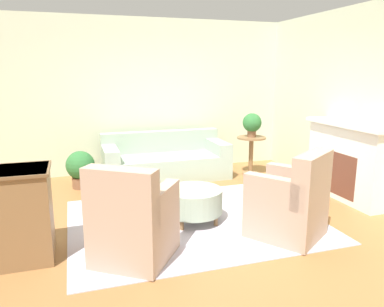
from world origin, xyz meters
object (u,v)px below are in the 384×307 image
(armchair_right, at_px, (291,204))
(ottoman_table, at_px, (193,201))
(vase_mantel_near, at_px, (351,117))
(potted_plant_on_side_table, at_px, (252,123))
(potted_plant_floor, at_px, (81,167))
(side_table, at_px, (251,149))
(armchair_left, at_px, (132,223))
(couch, at_px, (165,161))

(armchair_right, height_order, ottoman_table, armchair_right)
(vase_mantel_near, distance_m, potted_plant_on_side_table, 1.81)
(vase_mantel_near, bearing_deg, potted_plant_floor, 155.01)
(armchair_right, xyz_separation_m, side_table, (0.78, 2.55, 0.07))
(armchair_right, distance_m, potted_plant_floor, 3.45)
(ottoman_table, relative_size, potted_plant_on_side_table, 1.69)
(armchair_left, height_order, ottoman_table, armchair_left)
(ottoman_table, xyz_separation_m, side_table, (1.69, 1.79, 0.19))
(side_table, bearing_deg, potted_plant_on_side_table, -45.00)
(ottoman_table, xyz_separation_m, potted_plant_floor, (-1.30, 1.90, 0.06))
(armchair_right, xyz_separation_m, potted_plant_on_side_table, (0.78, 2.55, 0.55))
(ottoman_table, distance_m, potted_plant_floor, 2.30)
(ottoman_table, bearing_deg, potted_plant_on_side_table, 46.70)
(armchair_right, height_order, potted_plant_floor, armchair_right)
(vase_mantel_near, relative_size, potted_plant_on_side_table, 0.50)
(couch, bearing_deg, vase_mantel_near, -40.18)
(armchair_right, height_order, vase_mantel_near, vase_mantel_near)
(couch, xyz_separation_m, armchair_left, (-1.03, -2.84, 0.11))
(couch, bearing_deg, potted_plant_on_side_table, -10.49)
(armchair_right, distance_m, potted_plant_on_side_table, 2.73)
(side_table, distance_m, vase_mantel_near, 1.94)
(armchair_right, height_order, potted_plant_on_side_table, potted_plant_on_side_table)
(ottoman_table, height_order, vase_mantel_near, vase_mantel_near)
(potted_plant_floor, bearing_deg, ottoman_table, -55.58)
(ottoman_table, bearing_deg, side_table, 46.70)
(side_table, relative_size, vase_mantel_near, 3.22)
(armchair_left, height_order, armchair_right, same)
(ottoman_table, bearing_deg, potted_plant_floor, 124.42)
(couch, distance_m, armchair_right, 2.94)
(armchair_right, relative_size, ottoman_table, 1.39)
(ottoman_table, xyz_separation_m, potted_plant_on_side_table, (1.69, 1.79, 0.67))
(couch, height_order, side_table, couch)
(potted_plant_floor, bearing_deg, couch, 7.23)
(couch, bearing_deg, side_table, -10.49)
(armchair_left, distance_m, side_table, 3.62)
(vase_mantel_near, xyz_separation_m, potted_plant_on_side_table, (-0.73, 1.63, -0.28))
(armchair_left, xyz_separation_m, vase_mantel_near, (3.30, 0.92, 0.83))
(couch, bearing_deg, armchair_right, -75.04)
(potted_plant_on_side_table, bearing_deg, armchair_left, -135.18)
(potted_plant_on_side_table, bearing_deg, vase_mantel_near, -65.94)
(ottoman_table, height_order, potted_plant_on_side_table, potted_plant_on_side_table)
(armchair_right, bearing_deg, potted_plant_on_side_table, 72.95)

